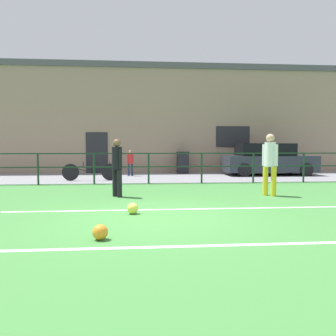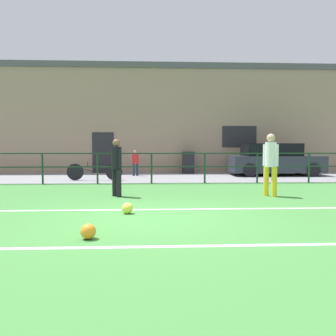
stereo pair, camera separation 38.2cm
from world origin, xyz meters
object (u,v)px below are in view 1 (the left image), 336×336
Objects in this scene: soccer_ball_match at (133,208)px; soccer_ball_spare at (100,232)px; parked_car_red at (268,160)px; spectator_child at (130,161)px; player_goalkeeper at (117,164)px; trash_bin_0 at (183,163)px; player_striker at (270,161)px; bicycle_parked_0 at (90,172)px.

soccer_ball_spare is at bearing -103.27° from soccer_ball_match.
soccer_ball_match is at bearing 76.73° from soccer_ball_spare.
soccer_ball_spare is 0.06× the size of parked_car_red.
player_goalkeeper is at bearing 66.92° from spectator_child.
spectator_child reaches higher than trash_bin_0.
spectator_child is at bearing 173.72° from player_striker.
player_striker is 6.98m from parked_car_red.
bicycle_parked_0 is (-1.56, -2.02, -0.32)m from spectator_child.
soccer_ball_spare reaches higher than soccer_ball_match.
bicycle_parked_0 is (-1.34, 4.44, -0.54)m from player_goalkeeper.
soccer_ball_spare is at bearing -83.20° from player_striker.
trash_bin_0 is at bearing 76.80° from soccer_ball_spare.
player_striker is at bearing -110.79° from parked_car_red.
player_striker is at bearing -127.45° from player_goalkeeper.
soccer_ball_spare is 0.11× the size of bicycle_parked_0.
player_striker is 4.52m from soccer_ball_match.
soccer_ball_spare is 12.68m from parked_car_red.
spectator_child reaches higher than soccer_ball_match.
spectator_child is 2.86m from trash_bin_0.
spectator_child is at bearing 91.59° from soccer_ball_match.
soccer_ball_spare is (0.01, -4.36, -0.79)m from player_goalkeeper.
soccer_ball_match is 0.10× the size of bicycle_parked_0.
player_striker is at bearing 30.89° from soccer_ball_match.
soccer_ball_match is 0.21× the size of trash_bin_0.
player_goalkeeper is 4.27m from player_striker.
soccer_ball_spare is at bearing -103.20° from trash_bin_0.
soccer_ball_spare is at bearing 67.72° from spectator_child.
soccer_ball_match is (0.46, -2.43, -0.79)m from player_goalkeeper.
player_striker is 7.42× the size of soccer_ball_spare.
parked_car_red is at bearing 121.42° from player_striker.
player_goalkeeper is 1.46× the size of trash_bin_0.
player_goalkeeper is 2.60m from soccer_ball_match.
player_goalkeeper reaches higher than trash_bin_0.
player_striker is 7.94m from trash_bin_0.
parked_car_red is at bearing 158.01° from spectator_child.
player_striker reaches higher than bicycle_parked_0.
player_striker reaches higher than trash_bin_0.
bicycle_parked_0 is (-5.61, 4.59, -0.62)m from player_striker.
bicycle_parked_0 is at bearing 98.72° from soccer_ball_spare.
player_striker is at bearing 100.33° from spectator_child.
player_striker is 0.41× the size of parked_car_red.
parked_car_red is (6.53, -0.09, 0.04)m from spectator_child.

